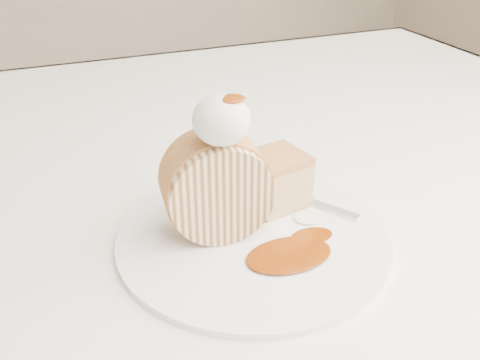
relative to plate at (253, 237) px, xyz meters
name	(u,v)px	position (x,y,z in m)	size (l,w,h in m)	color
table	(170,213)	(-0.03, 0.22, -0.09)	(1.40, 0.90, 0.75)	white
plate	(253,237)	(0.00, 0.00, 0.00)	(0.26, 0.26, 0.01)	white
roulade_slice	(217,187)	(-0.03, 0.02, 0.05)	(0.10, 0.10, 0.05)	beige
cake_chunk	(275,183)	(0.04, 0.04, 0.03)	(0.06, 0.05, 0.05)	#C07A48
whipped_cream	(221,120)	(-0.03, 0.01, 0.12)	(0.05, 0.05, 0.04)	white
caramel_drizzle	(231,92)	(-0.02, 0.00, 0.15)	(0.03, 0.02, 0.01)	#6E2A04
caramel_pool	(289,255)	(0.02, -0.04, 0.01)	(0.08, 0.05, 0.00)	#6E2A04
fork	(309,202)	(0.08, 0.03, 0.01)	(0.02, 0.16, 0.00)	silver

